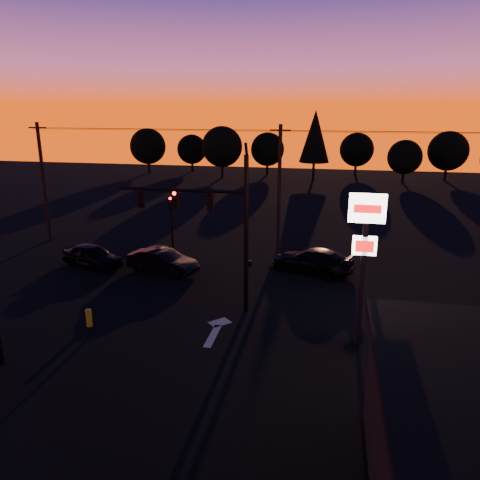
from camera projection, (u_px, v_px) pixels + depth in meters
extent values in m
plane|color=black|center=(196.00, 345.00, 20.74)|extent=(120.00, 120.00, 0.00)
cube|color=beige|center=(213.00, 336.00, 21.59)|extent=(0.35, 2.20, 0.01)
cube|color=beige|center=(220.00, 322.00, 22.91)|extent=(1.20, 1.20, 0.01)
cylinder|color=black|center=(246.00, 236.00, 23.11)|extent=(0.24, 0.24, 8.00)
cylinder|color=black|center=(246.00, 150.00, 21.93)|extent=(0.14, 0.52, 0.76)
cylinder|color=black|center=(182.00, 190.00, 23.09)|extent=(6.50, 0.16, 0.16)
cube|color=black|center=(210.00, 201.00, 22.96)|extent=(0.32, 0.22, 0.95)
sphere|color=black|center=(209.00, 195.00, 22.74)|extent=(0.18, 0.18, 0.18)
sphere|color=black|center=(209.00, 201.00, 22.83)|extent=(0.18, 0.18, 0.18)
sphere|color=black|center=(210.00, 207.00, 22.91)|extent=(0.18, 0.18, 0.18)
cube|color=black|center=(175.00, 200.00, 23.29)|extent=(0.32, 0.22, 0.95)
sphere|color=#FF0705|center=(174.00, 193.00, 23.07)|extent=(0.18, 0.18, 0.18)
sphere|color=black|center=(174.00, 199.00, 23.16)|extent=(0.18, 0.18, 0.18)
sphere|color=black|center=(175.00, 205.00, 23.24)|extent=(0.18, 0.18, 0.18)
cube|color=black|center=(141.00, 199.00, 23.62)|extent=(0.32, 0.22, 0.95)
sphere|color=black|center=(140.00, 192.00, 23.40)|extent=(0.18, 0.18, 0.18)
sphere|color=black|center=(140.00, 198.00, 23.49)|extent=(0.18, 0.18, 0.18)
sphere|color=black|center=(140.00, 204.00, 23.57)|extent=(0.18, 0.18, 0.18)
cube|color=black|center=(249.00, 263.00, 23.47)|extent=(0.22, 0.18, 0.28)
cylinder|color=black|center=(172.00, 233.00, 31.99)|extent=(0.14, 0.14, 3.60)
cube|color=black|center=(171.00, 203.00, 31.40)|extent=(0.30, 0.20, 0.90)
sphere|color=#FF0705|center=(170.00, 198.00, 31.19)|extent=(0.18, 0.18, 0.18)
sphere|color=black|center=(170.00, 203.00, 31.27)|extent=(0.18, 0.18, 0.18)
sphere|color=black|center=(171.00, 207.00, 31.35)|extent=(0.18, 0.18, 0.18)
cube|color=black|center=(362.00, 277.00, 19.97)|extent=(0.22, 0.22, 6.40)
cube|color=white|center=(367.00, 208.00, 19.13)|extent=(1.50, 0.25, 1.20)
cube|color=red|center=(368.00, 209.00, 18.99)|extent=(1.10, 0.02, 0.35)
cube|color=white|center=(364.00, 246.00, 19.58)|extent=(1.00, 0.22, 0.80)
cube|color=red|center=(365.00, 246.00, 19.45)|extent=(0.75, 0.02, 0.50)
cylinder|color=black|center=(44.00, 183.00, 35.60)|extent=(0.26, 0.26, 9.00)
cube|color=black|center=(37.00, 128.00, 34.45)|extent=(1.40, 0.10, 0.10)
cylinder|color=black|center=(279.00, 191.00, 32.30)|extent=(0.26, 0.26, 9.00)
cube|color=black|center=(281.00, 130.00, 31.14)|extent=(1.40, 0.10, 0.10)
cylinder|color=black|center=(150.00, 130.00, 32.24)|extent=(18.00, 0.02, 0.02)
cylinder|color=black|center=(153.00, 129.00, 32.79)|extent=(18.00, 0.02, 0.02)
cylinder|color=black|center=(156.00, 129.00, 33.37)|extent=(18.00, 0.02, 0.02)
cylinder|color=black|center=(424.00, 133.00, 28.94)|extent=(18.00, 0.02, 0.02)
cylinder|color=black|center=(423.00, 132.00, 29.49)|extent=(18.00, 0.02, 0.02)
cylinder|color=black|center=(421.00, 132.00, 30.07)|extent=(18.00, 0.02, 0.02)
cube|color=black|center=(429.00, 385.00, 15.42)|extent=(2.20, 0.05, 1.60)
cylinder|color=gold|center=(89.00, 318.00, 22.43)|extent=(0.29, 0.29, 0.87)
cylinder|color=black|center=(149.00, 168.00, 71.65)|extent=(0.36, 0.36, 1.62)
sphere|color=black|center=(148.00, 146.00, 70.73)|extent=(5.36, 5.36, 5.36)
cylinder|color=black|center=(192.00, 167.00, 73.41)|extent=(0.36, 0.36, 1.38)
sphere|color=black|center=(192.00, 149.00, 72.63)|extent=(4.54, 4.54, 4.54)
cylinder|color=black|center=(222.00, 171.00, 67.54)|extent=(0.36, 0.36, 1.75)
sphere|color=black|center=(222.00, 147.00, 66.56)|extent=(5.77, 5.78, 5.78)
cylinder|color=black|center=(267.00, 169.00, 70.24)|extent=(0.36, 0.36, 1.50)
sphere|color=black|center=(268.00, 149.00, 69.40)|extent=(4.95, 4.95, 4.95)
cylinder|color=black|center=(313.00, 171.00, 66.01)|extent=(0.36, 0.36, 2.38)
cone|color=black|center=(315.00, 136.00, 64.67)|extent=(4.18, 4.18, 7.12)
cylinder|color=black|center=(355.00, 170.00, 69.74)|extent=(0.36, 0.36, 1.50)
sphere|color=black|center=(357.00, 150.00, 68.89)|extent=(4.95, 4.95, 4.95)
cylinder|color=black|center=(403.00, 178.00, 63.00)|extent=(0.36, 0.36, 1.38)
sphere|color=black|center=(405.00, 157.00, 62.23)|extent=(4.54, 4.54, 4.54)
cylinder|color=black|center=(445.00, 175.00, 64.69)|extent=(0.36, 0.36, 1.62)
sphere|color=black|center=(448.00, 151.00, 63.78)|extent=(5.36, 5.36, 5.36)
imported|color=black|center=(92.00, 256.00, 30.62)|extent=(4.65, 3.04, 1.47)
imported|color=black|center=(163.00, 261.00, 29.49)|extent=(4.86, 2.78, 1.51)
imported|color=black|center=(312.00, 260.00, 29.57)|extent=(5.73, 3.88, 1.54)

